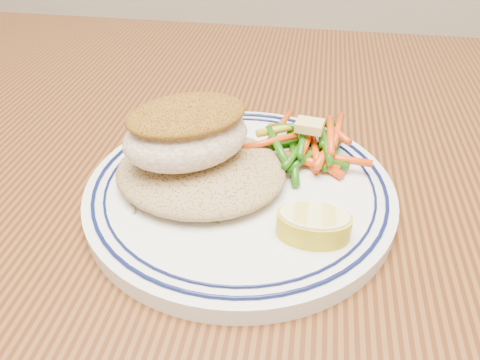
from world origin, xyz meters
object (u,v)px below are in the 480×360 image
object	(u,v)px
rice_pilaf	(201,167)
vegetable_pile	(309,145)
plate	(240,190)
dining_table	(281,289)
fish_fillet	(186,132)
lemon_wedge	(314,223)

from	to	relation	value
rice_pilaf	vegetable_pile	world-z (taller)	same
plate	vegetable_pile	world-z (taller)	vegetable_pile
dining_table	vegetable_pile	world-z (taller)	vegetable_pile
plate	vegetable_pile	xyz separation A→B (m)	(0.05, 0.05, 0.02)
plate	fish_fillet	world-z (taller)	fish_fillet
dining_table	lemon_wedge	distance (m)	0.13
plate	fish_fillet	distance (m)	0.07
lemon_wedge	dining_table	bearing A→B (deg)	116.04
fish_fillet	lemon_wedge	distance (m)	0.12
fish_fillet	vegetable_pile	distance (m)	0.11
lemon_wedge	fish_fillet	bearing A→B (deg)	153.32
dining_table	rice_pilaf	world-z (taller)	rice_pilaf
vegetable_pile	lemon_wedge	world-z (taller)	vegetable_pile
dining_table	lemon_wedge	world-z (taller)	lemon_wedge
plate	dining_table	bearing A→B (deg)	-11.96
dining_table	fish_fillet	bearing A→B (deg)	173.40
plate	rice_pilaf	distance (m)	0.04
plate	vegetable_pile	distance (m)	0.08
rice_pilaf	vegetable_pile	xyz separation A→B (m)	(0.09, 0.05, -0.00)
fish_fillet	vegetable_pile	bearing A→B (deg)	27.28
rice_pilaf	lemon_wedge	world-z (taller)	rice_pilaf
dining_table	vegetable_pile	bearing A→B (deg)	77.87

